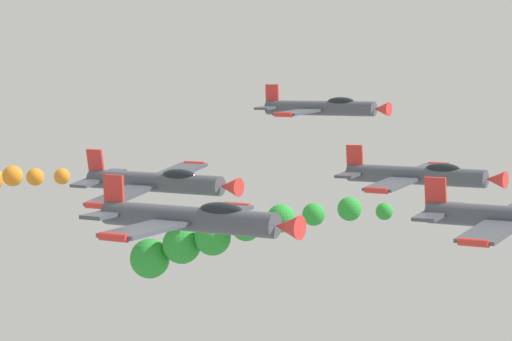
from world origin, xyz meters
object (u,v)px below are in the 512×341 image
(airplane_right_outer, at_px, (322,108))
(airplane_left_outer, at_px, (156,182))
(airplane_right_inner, at_px, (191,218))
(airplane_left_inner, at_px, (418,175))

(airplane_right_outer, bearing_deg, airplane_left_outer, 5.38)
(airplane_right_inner, xyz_separation_m, airplane_left_outer, (-10.35, -9.71, 0.34))
(airplane_right_inner, bearing_deg, airplane_left_outer, -136.82)
(airplane_left_inner, xyz_separation_m, airplane_right_outer, (-10.53, -12.48, 3.72))
(airplane_right_inner, relative_size, airplane_right_outer, 1.00)
(airplane_right_inner, bearing_deg, airplane_right_outer, -160.49)
(airplane_left_outer, height_order, airplane_right_outer, airplane_right_outer)
(airplane_right_inner, distance_m, airplane_right_outer, 35.86)
(airplane_left_inner, height_order, airplane_right_inner, airplane_left_inner)
(airplane_right_outer, bearing_deg, airplane_right_inner, 19.51)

